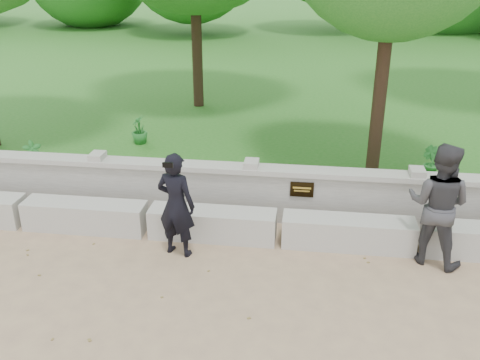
# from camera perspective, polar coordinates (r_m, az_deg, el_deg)

# --- Properties ---
(ground) EXTENTS (80.00, 80.00, 0.00)m
(ground) POSITION_cam_1_polar(r_m,az_deg,el_deg) (6.47, 2.98, -14.94)
(ground) COLOR tan
(ground) RESTS_ON ground
(lawn) EXTENTS (40.00, 22.00, 0.25)m
(lawn) POSITION_cam_1_polar(r_m,az_deg,el_deg) (19.46, 6.63, 11.76)
(lawn) COLOR #1F6218
(lawn) RESTS_ON ground
(concrete_bench) EXTENTS (11.90, 0.45, 0.45)m
(concrete_bench) POSITION_cam_1_polar(r_m,az_deg,el_deg) (7.94, 4.20, -5.16)
(concrete_bench) COLOR beige
(concrete_bench) RESTS_ON ground
(parapet_wall) EXTENTS (12.50, 0.35, 0.90)m
(parapet_wall) POSITION_cam_1_polar(r_m,az_deg,el_deg) (8.45, 4.57, -1.48)
(parapet_wall) COLOR #B4B2AA
(parapet_wall) RESTS_ON ground
(man_main) EXTENTS (0.63, 0.58, 1.53)m
(man_main) POSITION_cam_1_polar(r_m,az_deg,el_deg) (7.44, -6.82, -2.65)
(man_main) COLOR black
(man_main) RESTS_ON ground
(visitor_left) EXTENTS (1.04, 0.96, 1.73)m
(visitor_left) POSITION_cam_1_polar(r_m,az_deg,el_deg) (7.64, 20.38, -2.47)
(visitor_left) COLOR #37373B
(visitor_left) RESTS_ON ground
(shrub_a) EXTENTS (0.40, 0.41, 0.64)m
(shrub_a) POSITION_cam_1_polar(r_m,az_deg,el_deg) (10.27, -21.12, 2.21)
(shrub_a) COLOR #256C29
(shrub_a) RESTS_ON lawn
(shrub_b) EXTENTS (0.37, 0.40, 0.58)m
(shrub_b) POSITION_cam_1_polar(r_m,az_deg,el_deg) (10.03, 19.60, 1.77)
(shrub_b) COLOR #256C29
(shrub_b) RESTS_ON lawn
(shrub_d) EXTENTS (0.40, 0.42, 0.60)m
(shrub_d) POSITION_cam_1_polar(r_m,az_deg,el_deg) (11.38, -10.69, 5.31)
(shrub_d) COLOR #256C29
(shrub_d) RESTS_ON lawn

